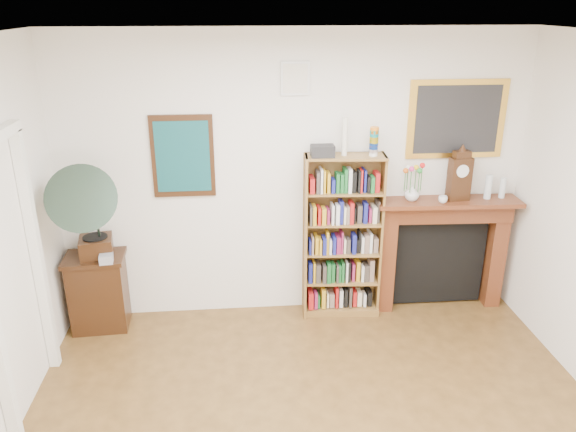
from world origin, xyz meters
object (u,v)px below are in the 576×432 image
Objects in this scene: side_cabinet at (99,292)px; bottle_right at (503,188)px; bottle_left at (488,187)px; mantel_clock at (460,177)px; gramophone at (86,207)px; cd_stack at (106,259)px; fireplace at (441,243)px; bookshelf at (343,228)px; flower_vase at (412,193)px; teacup at (443,199)px.

bottle_right reaches higher than side_cabinet.
bottle_right is (0.15, 0.01, -0.02)m from bottle_left.
mantel_clock is 2.03× the size of bottle_left.
cd_stack is (0.12, -0.00, -0.51)m from gramophone.
gramophone is (-3.39, -0.27, 0.60)m from fireplace.
bookshelf is 1.62m from bottle_right.
fireplace is 0.73m from mantel_clock.
bookshelf reaches higher than flower_vase.
side_cabinet is at bearing 90.87° from gramophone.
gramophone is (-2.36, -0.21, 0.38)m from bookshelf.
mantel_clock is 0.33m from bottle_left.
bottle_left reaches higher than side_cabinet.
gramophone is (0.03, -0.15, 0.93)m from side_cabinet.
bookshelf is 1.22m from mantel_clock.
bottle_left is 0.15m from bottle_right.
gramophone is 11.27× the size of teacup.
cd_stack is (0.15, -0.15, 0.42)m from side_cabinet.
bottle_left reaches higher than flower_vase.
cd_stack is at bearing -177.64° from teacup.
gramophone is at bearing -177.77° from teacup.
bookshelf is 22.13× the size of teacup.
bottle_left is (3.78, 0.21, 0.00)m from gramophone.
bottle_left reaches higher than cd_stack.
fireplace is 0.72m from bottle_left.
bookshelf is 12.74× the size of flower_vase.
gramophone is at bearing -176.73° from bottle_right.
bottle_right is at bearing 3.41° from cd_stack.
bottle_left is 1.20× the size of bottle_right.
mantel_clock is at bearing -33.27° from fireplace.
flower_vase is (2.90, 0.23, 0.47)m from cd_stack.
mantel_clock is at bearing 4.02° from bookshelf.
bottle_left is at bearing -176.00° from bottle_right.
flower_vase is at bearing 170.53° from mantel_clock.
gramophone is at bearing -176.76° from bottle_left.
side_cabinet is at bearing -178.54° from flower_vase.
bookshelf is at bearing 172.76° from mantel_clock.
bookshelf is 3.91× the size of mantel_clock.
fireplace is at bearing 137.50° from mantel_clock.
bottle_left is at bearing 3.38° from cd_stack.
cd_stack is 3.21m from teacup.
mantel_clock reaches higher than side_cabinet.
teacup is (-0.17, -0.08, -0.20)m from mantel_clock.
bottle_right reaches higher than teacup.
bottle_right is (0.63, 0.10, 0.07)m from teacup.
bottle_right is (3.93, 0.22, -0.02)m from gramophone.
bottle_right is at bearing -2.01° from fireplace.
gramophone is at bearing -173.12° from fireplace.
flower_vase is at bearing 5.53° from bookshelf.
teacup is (-0.09, -0.14, 0.52)m from fireplace.
side_cabinet is 3.92m from bottle_left.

